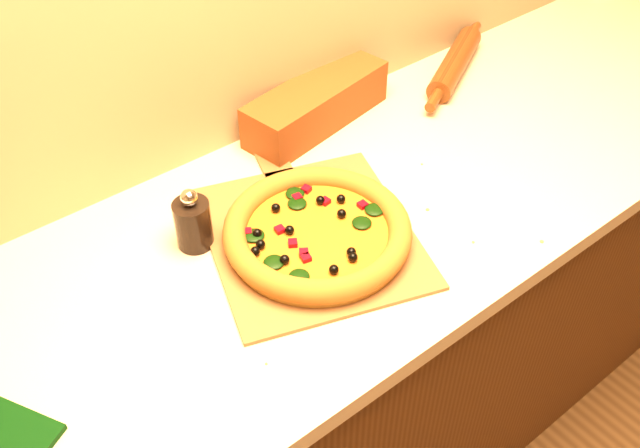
{
  "coord_description": "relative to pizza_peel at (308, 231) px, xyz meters",
  "views": [
    {
      "loc": [
        -0.56,
        0.64,
        1.83
      ],
      "look_at": [
        0.03,
        1.38,
        0.96
      ],
      "focal_mm": 40.0,
      "sensor_mm": 36.0,
      "label": 1
    }
  ],
  "objects": [
    {
      "name": "rolling_pin",
      "position": [
        0.64,
        0.23,
        0.03
      ],
      "size": [
        0.39,
        0.23,
        0.06
      ],
      "rotation": [
        0.0,
        0.0,
        0.49
      ],
      "color": "#52230E",
      "rests_on": "countertop"
    },
    {
      "name": "pizza_peel",
      "position": [
        0.0,
        0.0,
        0.0
      ],
      "size": [
        0.48,
        0.59,
        0.01
      ],
      "rotation": [
        0.0,
        0.0,
        -0.33
      ],
      "color": "brown",
      "rests_on": "countertop"
    },
    {
      "name": "cabinet",
      "position": [
        -0.04,
        0.0,
        -0.47
      ],
      "size": [
        2.8,
        0.65,
        0.86
      ],
      "primitive_type": "cube",
      "color": "#48260F",
      "rests_on": "ground"
    },
    {
      "name": "pepper_grinder",
      "position": [
        -0.18,
        0.11,
        0.05
      ],
      "size": [
        0.07,
        0.07,
        0.13
      ],
      "color": "black",
      "rests_on": "countertop"
    },
    {
      "name": "pizza",
      "position": [
        -0.01,
        -0.04,
        0.03
      ],
      "size": [
        0.35,
        0.35,
        0.05
      ],
      "color": "#C37730",
      "rests_on": "pizza_peel"
    },
    {
      "name": "bread_bag",
      "position": [
        0.24,
        0.27,
        0.05
      ],
      "size": [
        0.38,
        0.18,
        0.1
      ],
      "primitive_type": "cube",
      "rotation": [
        0.0,
        0.0,
        0.18
      ],
      "color": "maroon",
      "rests_on": "countertop"
    },
    {
      "name": "countertop",
      "position": [
        -0.04,
        0.0,
        -0.02
      ],
      "size": [
        2.84,
        0.68,
        0.04
      ],
      "primitive_type": "cube",
      "color": "beige",
      "rests_on": "cabinet"
    }
  ]
}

